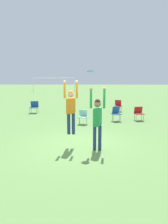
{
  "coord_description": "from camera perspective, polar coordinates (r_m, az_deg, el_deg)",
  "views": [
    {
      "loc": [
        0.27,
        -8.04,
        2.62
      ],
      "look_at": [
        0.15,
        -0.06,
        1.3
      ],
      "focal_mm": 35.0,
      "sensor_mm": 36.0,
      "label": 1
    }
  ],
  "objects": [
    {
      "name": "camping_chair_1",
      "position": [
        12.02,
        -0.25,
        -0.93
      ],
      "size": [
        0.64,
        0.69,
        0.77
      ],
      "rotation": [
        0.0,
        0.0,
        2.65
      ],
      "color": "gray",
      "rests_on": "ground_plane"
    },
    {
      "name": "camping_chair_2",
      "position": [
        13.41,
        14.11,
        -0.07
      ],
      "size": [
        0.59,
        0.63,
        0.8
      ],
      "rotation": [
        0.0,
        0.0,
        3.34
      ],
      "color": "gray",
      "rests_on": "ground_plane"
    },
    {
      "name": "camping_chair_0",
      "position": [
        16.48,
        8.94,
        1.87
      ],
      "size": [
        0.62,
        0.67,
        0.85
      ],
      "rotation": [
        0.0,
        0.0,
        2.74
      ],
      "color": "gray",
      "rests_on": "ground_plane"
    },
    {
      "name": "camping_chair_3",
      "position": [
        12.95,
        8.42,
        -0.08
      ],
      "size": [
        0.65,
        0.7,
        0.85
      ],
      "rotation": [
        0.0,
        0.0,
        3.59
      ],
      "color": "gray",
      "rests_on": "ground_plane"
    },
    {
      "name": "camping_chair_4",
      "position": [
        16.05,
        -12.89,
        1.5
      ],
      "size": [
        0.61,
        0.64,
        0.84
      ],
      "rotation": [
        0.0,
        0.0,
        3.24
      ],
      "color": "gray",
      "rests_on": "ground_plane"
    },
    {
      "name": "ground_plane",
      "position": [
        8.46,
        -1.05,
        -8.64
      ],
      "size": [
        120.0,
        120.0,
        0.0
      ],
      "primitive_type": "plane",
      "color": "#608C47"
    },
    {
      "name": "person_defending",
      "position": [
        7.65,
        3.52,
        -1.37
      ],
      "size": [
        0.56,
        0.46,
        2.23
      ],
      "rotation": [
        0.0,
        0.0,
        -1.92
      ],
      "color": "navy",
      "rests_on": "ground_plane"
    },
    {
      "name": "person_jumping",
      "position": [
        7.95,
        -3.45,
        1.46
      ],
      "size": [
        0.54,
        0.43,
        1.98
      ],
      "rotation": [
        0.0,
        0.0,
        1.22
      ],
      "color": "navy",
      "rests_on": "ground_plane"
    },
    {
      "name": "frisbee",
      "position": [
        7.88,
        1.7,
        10.58
      ],
      "size": [
        0.25,
        0.25,
        0.05
      ],
      "color": "#2D9EDB"
    },
    {
      "name": "soccer_goal",
      "position": [
        37.26,
        -7.94,
        8.1
      ],
      "size": [
        7.1,
        0.1,
        2.35
      ],
      "color": "white",
      "rests_on": "ground_plane"
    }
  ]
}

